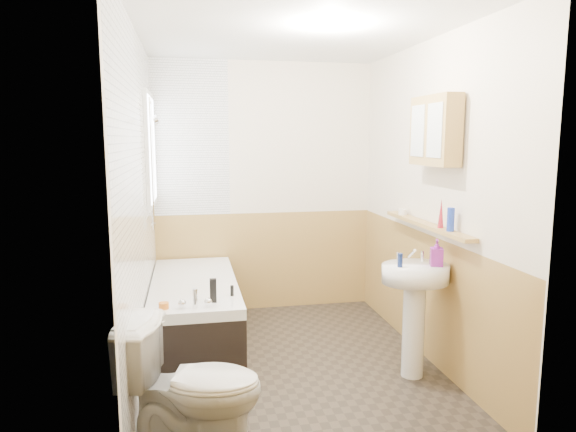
# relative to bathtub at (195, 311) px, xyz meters

# --- Properties ---
(floor) EXTENTS (2.80, 2.80, 0.00)m
(floor) POSITION_rel_bathtub_xyz_m (0.73, -0.54, -0.29)
(floor) COLOR black
(floor) RESTS_ON ground
(ceiling) EXTENTS (2.80, 2.80, 0.00)m
(ceiling) POSITION_rel_bathtub_xyz_m (0.73, -0.54, 2.21)
(ceiling) COLOR white
(ceiling) RESTS_ON ground
(wall_back) EXTENTS (2.20, 0.02, 2.50)m
(wall_back) POSITION_rel_bathtub_xyz_m (0.73, 0.87, 0.96)
(wall_back) COLOR beige
(wall_back) RESTS_ON ground
(wall_front) EXTENTS (2.20, 0.02, 2.50)m
(wall_front) POSITION_rel_bathtub_xyz_m (0.73, -1.95, 0.96)
(wall_front) COLOR beige
(wall_front) RESTS_ON ground
(wall_left) EXTENTS (0.02, 2.80, 2.50)m
(wall_left) POSITION_rel_bathtub_xyz_m (-0.38, -0.54, 0.96)
(wall_left) COLOR beige
(wall_left) RESTS_ON ground
(wall_right) EXTENTS (0.02, 2.80, 2.50)m
(wall_right) POSITION_rel_bathtub_xyz_m (1.84, -0.54, 0.96)
(wall_right) COLOR beige
(wall_right) RESTS_ON ground
(wainscot_right) EXTENTS (0.01, 2.80, 1.00)m
(wainscot_right) POSITION_rel_bathtub_xyz_m (1.82, -0.54, 0.21)
(wainscot_right) COLOR #B18B48
(wainscot_right) RESTS_ON wall_right
(wainscot_front) EXTENTS (2.20, 0.01, 1.00)m
(wainscot_front) POSITION_rel_bathtub_xyz_m (0.73, -1.93, 0.21)
(wainscot_front) COLOR #B18B48
(wainscot_front) RESTS_ON wall_front
(wainscot_back) EXTENTS (2.20, 0.01, 1.00)m
(wainscot_back) POSITION_rel_bathtub_xyz_m (0.73, 0.85, 0.21)
(wainscot_back) COLOR #B18B48
(wainscot_back) RESTS_ON wall_back
(tile_cladding_left) EXTENTS (0.01, 2.80, 2.50)m
(tile_cladding_left) POSITION_rel_bathtub_xyz_m (-0.36, -0.54, 0.96)
(tile_cladding_left) COLOR white
(tile_cladding_left) RESTS_ON wall_left
(tile_return_back) EXTENTS (0.75, 0.01, 1.50)m
(tile_return_back) POSITION_rel_bathtub_xyz_m (0.00, 0.85, 1.46)
(tile_return_back) COLOR white
(tile_return_back) RESTS_ON wall_back
(window) EXTENTS (0.03, 0.79, 0.99)m
(window) POSITION_rel_bathtub_xyz_m (-0.33, 0.41, 1.36)
(window) COLOR white
(window) RESTS_ON wall_left
(bathtub) EXTENTS (0.70, 1.64, 0.70)m
(bathtub) POSITION_rel_bathtub_xyz_m (0.00, 0.00, 0.00)
(bathtub) COLOR black
(bathtub) RESTS_ON floor
(shower_riser) EXTENTS (0.10, 0.07, 1.09)m
(shower_riser) POSITION_rel_bathtub_xyz_m (-0.31, 0.14, 1.34)
(shower_riser) COLOR silver
(shower_riser) RESTS_ON wall_left
(toilet) EXTENTS (0.86, 0.61, 0.76)m
(toilet) POSITION_rel_bathtub_xyz_m (-0.03, -1.54, 0.09)
(toilet) COLOR white
(toilet) RESTS_ON floor
(sink) EXTENTS (0.49, 0.40, 0.96)m
(sink) POSITION_rel_bathtub_xyz_m (1.57, -0.90, 0.31)
(sink) COLOR white
(sink) RESTS_ON floor
(pine_shelf) EXTENTS (0.10, 1.33, 0.03)m
(pine_shelf) POSITION_rel_bathtub_xyz_m (1.77, -0.62, 0.79)
(pine_shelf) COLOR #B18B48
(pine_shelf) RESTS_ON wall_right
(medicine_cabinet) EXTENTS (0.14, 0.56, 0.51)m
(medicine_cabinet) POSITION_rel_bathtub_xyz_m (1.74, -0.76, 1.51)
(medicine_cabinet) COLOR #B18B48
(medicine_cabinet) RESTS_ON wall_right
(foam_can) EXTENTS (0.06, 0.06, 0.17)m
(foam_can) POSITION_rel_bathtub_xyz_m (1.77, -1.00, 0.89)
(foam_can) COLOR #19339E
(foam_can) RESTS_ON pine_shelf
(green_bottle) EXTENTS (0.04, 0.04, 0.21)m
(green_bottle) POSITION_rel_bathtub_xyz_m (1.77, -0.86, 0.91)
(green_bottle) COLOR maroon
(green_bottle) RESTS_ON pine_shelf
(black_jar) EXTENTS (0.09, 0.09, 0.05)m
(black_jar) POSITION_rel_bathtub_xyz_m (1.77, -0.18, 0.83)
(black_jar) COLOR silver
(black_jar) RESTS_ON pine_shelf
(soap_bottle) EXTENTS (0.15, 0.21, 0.09)m
(soap_bottle) POSITION_rel_bathtub_xyz_m (1.70, -0.95, 0.60)
(soap_bottle) COLOR purple
(soap_bottle) RESTS_ON sink
(clear_bottle) EXTENTS (0.04, 0.04, 0.10)m
(clear_bottle) POSITION_rel_bathtub_xyz_m (1.43, -0.94, 0.60)
(clear_bottle) COLOR navy
(clear_bottle) RESTS_ON sink
(blue_gel) EXTENTS (0.05, 0.03, 0.18)m
(blue_gel) POSITION_rel_bathtub_xyz_m (0.13, -0.62, 0.36)
(blue_gel) COLOR black
(blue_gel) RESTS_ON bathtub
(cream_jar) EXTENTS (0.09, 0.09, 0.04)m
(cream_jar) POSITION_rel_bathtub_xyz_m (-0.22, -0.69, 0.29)
(cream_jar) COLOR orange
(cream_jar) RESTS_ON bathtub
(orange_bottle) EXTENTS (0.03, 0.03, 0.08)m
(orange_bottle) POSITION_rel_bathtub_xyz_m (0.28, -0.49, 0.31)
(orange_bottle) COLOR black
(orange_bottle) RESTS_ON bathtub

